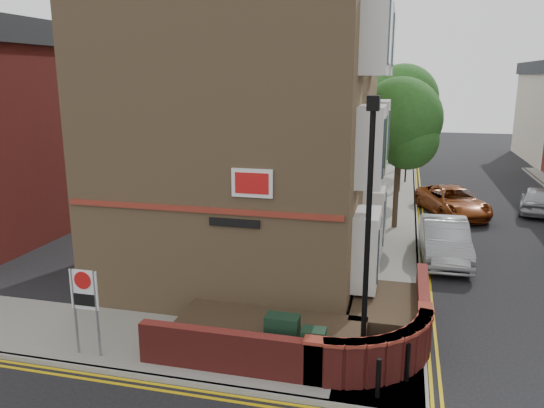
{
  "coord_description": "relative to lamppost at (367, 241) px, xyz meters",
  "views": [
    {
      "loc": [
        2.27,
        -9.89,
        6.79
      ],
      "look_at": [
        -1.23,
        4.0,
        3.34
      ],
      "focal_mm": 35.0,
      "sensor_mm": 36.0,
      "label": 1
    }
  ],
  "objects": [
    {
      "name": "pavement_main",
      "position": [
        0.4,
        14.8,
        -3.28
      ],
      "size": [
        2.0,
        32.0,
        0.12
      ],
      "primitive_type": "cube",
      "color": "gray",
      "rests_on": "ground"
    },
    {
      "name": "traffic_light_assembly",
      "position": [
        0.8,
        23.8,
        -0.56
      ],
      "size": [
        0.2,
        0.16,
        4.2
      ],
      "color": "black",
      "rests_on": "pavement_main"
    },
    {
      "name": "silver_car_near",
      "position": [
        2.32,
        9.05,
        -2.57
      ],
      "size": [
        1.81,
        4.78,
        1.56
      ],
      "primitive_type": "imported",
      "rotation": [
        0.0,
        0.0,
        0.04
      ],
      "color": "#9B9EA2",
      "rests_on": "ground"
    },
    {
      "name": "yellow_lines_main",
      "position": [
        1.65,
        14.8,
        -3.34
      ],
      "size": [
        0.28,
        32.0,
        0.01
      ],
      "primitive_type": "cube",
      "color": "gold",
      "rests_on": "ground"
    },
    {
      "name": "zone_sign",
      "position": [
        -6.6,
        -0.7,
        -1.7
      ],
      "size": [
        0.72,
        0.07,
        2.2
      ],
      "color": "slate",
      "rests_on": "pavement_corner"
    },
    {
      "name": "corner_building",
      "position": [
        -4.44,
        6.8,
        2.88
      ],
      "size": [
        8.95,
        10.4,
        13.6
      ],
      "color": "#94744F",
      "rests_on": "ground"
    },
    {
      "name": "bollard_near",
      "position": [
        0.4,
        -0.8,
        -2.77
      ],
      "size": [
        0.11,
        0.11,
        0.9
      ],
      "primitive_type": "cylinder",
      "color": "black",
      "rests_on": "pavement_corner"
    },
    {
      "name": "kerb_side",
      "position": [
        -5.1,
        -1.2,
        -3.28
      ],
      "size": [
        13.0,
        0.15,
        0.12
      ],
      "primitive_type": "cube",
      "color": "gray",
      "rests_on": "ground"
    },
    {
      "name": "garden_wall",
      "position": [
        -1.6,
        1.3,
        -3.34
      ],
      "size": [
        6.8,
        6.0,
        1.2
      ],
      "primitive_type": null,
      "color": "maroon",
      "rests_on": "ground"
    },
    {
      "name": "yellow_lines_side",
      "position": [
        -5.1,
        -1.45,
        -3.34
      ],
      "size": [
        13.0,
        0.28,
        0.01
      ],
      "primitive_type": "cube",
      "color": "gold",
      "rests_on": "ground"
    },
    {
      "name": "utility_cabinet_small",
      "position": [
        -1.1,
        -0.2,
        -2.67
      ],
      "size": [
        0.55,
        0.4,
        1.1
      ],
      "primitive_type": "cube",
      "color": "black",
      "rests_on": "pavement_corner"
    },
    {
      "name": "ground",
      "position": [
        -1.6,
        -1.2,
        -3.34
      ],
      "size": [
        120.0,
        120.0,
        0.0
      ],
      "primitive_type": "plane",
      "color": "black",
      "rests_on": "ground"
    },
    {
      "name": "kerb_main_near",
      "position": [
        1.4,
        14.8,
        -3.28
      ],
      "size": [
        0.15,
        32.0,
        0.12
      ],
      "primitive_type": "cube",
      "color": "gray",
      "rests_on": "ground"
    },
    {
      "name": "silver_car_far",
      "position": [
        7.4,
        17.69,
        -2.65
      ],
      "size": [
        2.47,
        4.35,
        1.4
      ],
      "primitive_type": "imported",
      "rotation": [
        0.0,
        0.0,
        2.93
      ],
      "color": "#A1A2A8",
      "rests_on": "ground"
    },
    {
      "name": "lamppost",
      "position": [
        0.0,
        0.0,
        0.0
      ],
      "size": [
        0.25,
        0.5,
        6.3
      ],
      "color": "black",
      "rests_on": "pavement_corner"
    },
    {
      "name": "pavement_corner",
      "position": [
        -5.1,
        0.3,
        -3.28
      ],
      "size": [
        13.0,
        3.0,
        0.12
      ],
      "primitive_type": "cube",
      "color": "gray",
      "rests_on": "ground"
    },
    {
      "name": "bollard_far",
      "position": [
        1.0,
        -0.0,
        -2.77
      ],
      "size": [
        0.11,
        0.11,
        0.9
      ],
      "primitive_type": "cylinder",
      "color": "black",
      "rests_on": "pavement_corner"
    },
    {
      "name": "tree_near",
      "position": [
        0.4,
        12.85,
        1.36
      ],
      "size": [
        3.64,
        3.65,
        6.7
      ],
      "color": "#382B1E",
      "rests_on": "pavement_main"
    },
    {
      "name": "tree_far",
      "position": [
        0.4,
        28.85,
        1.57
      ],
      "size": [
        3.81,
        3.81,
        7.0
      ],
      "color": "#382B1E",
      "rests_on": "pavement_main"
    },
    {
      "name": "tree_mid",
      "position": [
        0.4,
        20.85,
        1.85
      ],
      "size": [
        4.03,
        4.03,
        7.42
      ],
      "color": "#382B1E",
      "rests_on": "pavement_main"
    },
    {
      "name": "utility_cabinet_large",
      "position": [
        -1.9,
        0.1,
        -2.62
      ],
      "size": [
        0.8,
        0.45,
        1.2
      ],
      "primitive_type": "cube",
      "color": "black",
      "rests_on": "pavement_corner"
    },
    {
      "name": "red_car_main",
      "position": [
        3.15,
        16.21,
        -2.64
      ],
      "size": [
        3.88,
        5.57,
        1.41
      ],
      "primitive_type": "imported",
      "rotation": [
        0.0,
        0.0,
        0.33
      ],
      "color": "maroon",
      "rests_on": "ground"
    }
  ]
}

